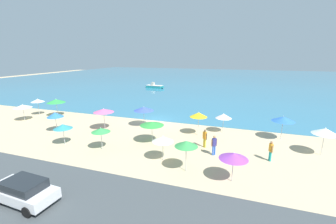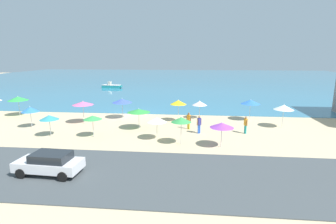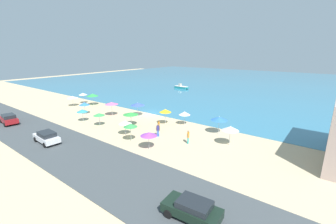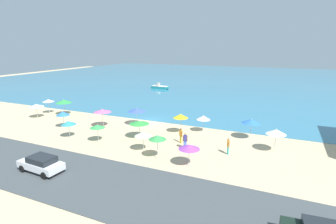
# 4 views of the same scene
# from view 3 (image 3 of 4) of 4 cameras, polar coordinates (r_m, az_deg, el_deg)

# --- Properties ---
(ground_plane) EXTENTS (160.00, 160.00, 0.00)m
(ground_plane) POSITION_cam_3_polar(r_m,az_deg,el_deg) (42.47, -4.54, -0.36)
(ground_plane) COLOR #CDB58C
(sea) EXTENTS (150.00, 110.00, 0.05)m
(sea) POSITION_cam_3_polar(r_m,az_deg,el_deg) (90.40, 19.52, 7.16)
(sea) COLOR teal
(sea) RESTS_ON ground_plane
(coastal_road) EXTENTS (80.00, 8.00, 0.06)m
(coastal_road) POSITION_cam_3_polar(r_m,az_deg,el_deg) (32.14, -26.58, -7.16)
(coastal_road) COLOR #42484C
(coastal_road) RESTS_ON ground_plane
(beach_umbrella_0) EXTENTS (2.00, 2.00, 2.22)m
(beach_umbrella_0) POSITION_cam_3_polar(r_m,az_deg,el_deg) (26.65, -4.91, -5.61)
(beach_umbrella_0) COLOR #B2B2B7
(beach_umbrella_0) RESTS_ON ground_plane
(beach_umbrella_1) EXTENTS (1.90, 1.90, 2.62)m
(beach_umbrella_1) POSITION_cam_3_polar(r_m,az_deg,el_deg) (35.31, -0.68, 0.33)
(beach_umbrella_1) COLOR #B2B2B7
(beach_umbrella_1) RESTS_ON ground_plane
(beach_umbrella_2) EXTENTS (1.80, 1.80, 2.27)m
(beach_umbrella_2) POSITION_cam_3_polar(r_m,az_deg,el_deg) (35.32, 4.23, -0.32)
(beach_umbrella_2) COLOR #B2B2B7
(beach_umbrella_2) RESTS_ON ground_plane
(beach_umbrella_3) EXTENTS (1.79, 1.79, 2.16)m
(beach_umbrella_3) POSITION_cam_3_polar(r_m,az_deg,el_deg) (39.61, -20.94, 0.31)
(beach_umbrella_3) COLOR #B2B2B7
(beach_umbrella_3) RESTS_ON ground_plane
(beach_umbrella_4) EXTENTS (1.76, 1.76, 2.52)m
(beach_umbrella_4) POSITION_cam_3_polar(r_m,az_deg,el_deg) (29.06, -9.52, -3.34)
(beach_umbrella_4) COLOR #B2B2B7
(beach_umbrella_4) RESTS_ON ground_plane
(beach_umbrella_5) EXTENTS (1.74, 1.74, 2.16)m
(beach_umbrella_5) POSITION_cam_3_polar(r_m,az_deg,el_deg) (36.31, -17.12, -0.60)
(beach_umbrella_5) COLOR #B2B2B7
(beach_umbrella_5) RESTS_ON ground_plane
(beach_umbrella_6) EXTENTS (2.37, 2.37, 2.61)m
(beach_umbrella_6) POSITION_cam_3_polar(r_m,az_deg,el_deg) (41.41, -14.16, 2.16)
(beach_umbrella_6) COLOR #B2B2B7
(beach_umbrella_6) RESTS_ON ground_plane
(beach_umbrella_7) EXTENTS (1.82, 1.82, 2.33)m
(beach_umbrella_7) POSITION_cam_3_polar(r_m,az_deg,el_deg) (44.11, -20.48, 1.97)
(beach_umbrella_7) COLOR #B2B2B7
(beach_umbrella_7) RESTS_ON ground_plane
(beach_umbrella_8) EXTENTS (2.24, 2.24, 2.57)m
(beach_umbrella_8) POSITION_cam_3_polar(r_m,az_deg,el_deg) (32.22, 12.88, -1.63)
(beach_umbrella_8) COLOR #B2B2B7
(beach_umbrella_8) RESTS_ON ground_plane
(beach_umbrella_9) EXTENTS (2.45, 2.45, 2.59)m
(beach_umbrella_9) POSITION_cam_3_polar(r_m,az_deg,el_deg) (50.90, -18.64, 4.12)
(beach_umbrella_9) COLOR #B2B2B7
(beach_umbrella_9) RESTS_ON ground_plane
(beach_umbrella_10) EXTENTS (2.26, 2.26, 2.26)m
(beach_umbrella_10) POSITION_cam_3_polar(r_m,az_deg,el_deg) (51.47, -23.11, 3.49)
(beach_umbrella_10) COLOR #B2B2B7
(beach_umbrella_10) RESTS_ON ground_plane
(beach_umbrella_11) EXTENTS (2.40, 2.40, 2.24)m
(beach_umbrella_11) POSITION_cam_3_polar(r_m,az_deg,el_deg) (35.31, -9.45, -0.40)
(beach_umbrella_11) COLOR #B2B2B7
(beach_umbrella_11) RESTS_ON ground_plane
(beach_umbrella_12) EXTENTS (1.82, 1.82, 2.46)m
(beach_umbrella_12) POSITION_cam_3_polar(r_m,az_deg,el_deg) (53.27, -20.81, 4.30)
(beach_umbrella_12) COLOR #B2B2B7
(beach_umbrella_12) RESTS_ON ground_plane
(beach_umbrella_13) EXTENTS (1.80, 1.80, 2.19)m
(beach_umbrella_13) POSITION_cam_3_polar(r_m,az_deg,el_deg) (31.49, -10.83, -2.58)
(beach_umbrella_13) COLOR #B2B2B7
(beach_umbrella_13) RESTS_ON ground_plane
(beach_umbrella_14) EXTENTS (2.07, 2.07, 2.58)m
(beach_umbrella_14) POSITION_cam_3_polar(r_m,az_deg,el_deg) (28.55, 15.58, -4.03)
(beach_umbrella_14) COLOR #B2B2B7
(beach_umbrella_14) RESTS_ON ground_plane
(beach_umbrella_15) EXTENTS (2.42, 2.42, 2.51)m
(beach_umbrella_15) POSITION_cam_3_polar(r_m,az_deg,el_deg) (40.45, -7.70, 1.99)
(beach_umbrella_15) COLOR #B2B2B7
(beach_umbrella_15) RESTS_ON ground_plane
(bather_0) EXTENTS (0.33, 0.54, 1.76)m
(bather_0) POSITION_cam_3_polar(r_m,az_deg,el_deg) (28.58, 5.13, -6.16)
(bather_0) COLOR teal
(bather_0) RESTS_ON ground_plane
(bather_1) EXTENTS (0.47, 0.39, 1.80)m
(bather_1) POSITION_cam_3_polar(r_m,az_deg,el_deg) (32.50, -2.37, -3.39)
(bather_1) COLOR yellow
(bather_1) RESTS_ON ground_plane
(bather_2) EXTENTS (0.48, 0.39, 1.82)m
(bather_2) POSITION_cam_3_polar(r_m,az_deg,el_deg) (30.79, -2.56, -4.45)
(bather_2) COLOR blue
(bather_2) RESTS_ON ground_plane
(parked_car_0) EXTENTS (4.22, 2.20, 1.45)m
(parked_car_0) POSITION_cam_3_polar(r_m,az_deg,el_deg) (16.99, 6.18, -23.28)
(parked_car_0) COLOR black
(parked_car_0) RESTS_ON coastal_road
(parked_car_1) EXTENTS (4.27, 2.08, 1.47)m
(parked_car_1) POSITION_cam_3_polar(r_m,az_deg,el_deg) (32.59, -28.46, -5.58)
(parked_car_1) COLOR silver
(parked_car_1) RESTS_ON coastal_road
(parked_car_2) EXTENTS (4.27, 2.32, 1.56)m
(parked_car_2) POSITION_cam_3_polar(r_m,az_deg,el_deg) (44.16, -35.41, -1.42)
(parked_car_2) COLOR maroon
(parked_car_2) RESTS_ON coastal_road
(skiff_nearshore) EXTENTS (4.89, 2.06, 1.49)m
(skiff_nearshore) POSITION_cam_3_polar(r_m,az_deg,el_deg) (70.59, 3.38, 6.33)
(skiff_nearshore) COLOR teal
(skiff_nearshore) RESTS_ON sea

